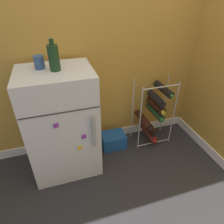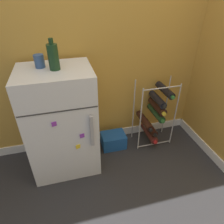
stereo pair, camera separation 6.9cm
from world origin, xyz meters
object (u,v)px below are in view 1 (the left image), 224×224
Objects in this scene: wine_rack at (153,113)px; fridge_top_bottle at (54,57)px; soda_box at (113,140)px; mini_fridge at (62,124)px; fridge_top_cup at (39,62)px.

wine_rack is 3.22× the size of fridge_top_bottle.
soda_box is at bearing 13.82° from fridge_top_bottle.
mini_fridge is 3.84× the size of soda_box.
fridge_top_bottle reaches higher than fridge_top_cup.
mini_fridge is 0.54m from fridge_top_cup.
wine_rack is at bearing 1.63° from fridge_top_cup.
mini_fridge is at bearing -167.46° from soda_box.
wine_rack reaches higher than soda_box.
wine_rack is 2.85× the size of soda_box.
soda_box is 2.60× the size of fridge_top_cup.
soda_box is (-0.43, 0.02, -0.27)m from wine_rack.
soda_box is at bearing 4.37° from fridge_top_cup.
mini_fridge is 10.00× the size of fridge_top_cup.
fridge_top_cup is (-0.58, -0.04, 0.93)m from soda_box.
soda_box is 1.09m from fridge_top_cup.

